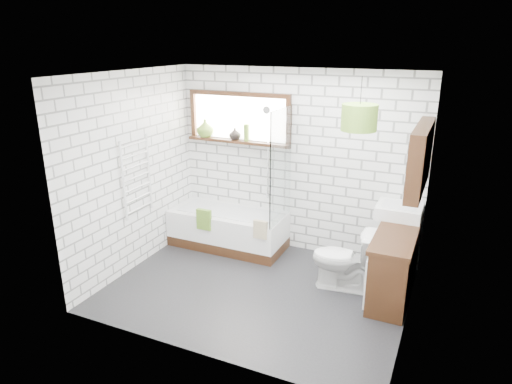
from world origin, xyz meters
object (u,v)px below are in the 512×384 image
at_px(vanity, 395,262).
at_px(pendant, 359,117).
at_px(toilet, 344,259).
at_px(bathtub, 228,229).
at_px(basin, 399,211).

bearing_deg(vanity, pendant, -135.59).
bearing_deg(toilet, pendant, 16.37).
xyz_separation_m(bathtub, toilet, (1.79, -0.48, 0.11)).
relative_size(bathtub, toilet, 2.16).
bearing_deg(bathtub, toilet, -15.13).
relative_size(vanity, toilet, 1.80).
height_order(basin, pendant, pendant).
distance_m(toilet, pendant, 1.75).
bearing_deg(vanity, basin, 97.64).
distance_m(vanity, basin, 0.65).
distance_m(vanity, pendant, 1.82).
bearing_deg(vanity, bathtub, 172.03).
distance_m(vanity, toilet, 0.59).
bearing_deg(pendant, bathtub, 158.21).
distance_m(bathtub, basin, 2.38).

